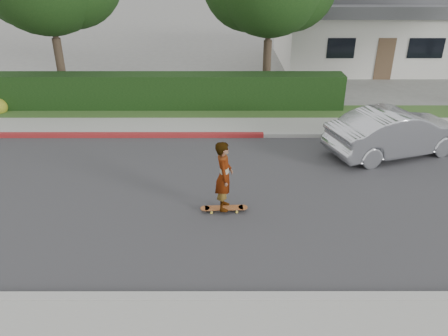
{
  "coord_description": "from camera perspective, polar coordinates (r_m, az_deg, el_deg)",
  "views": [
    {
      "loc": [
        -0.42,
        -10.41,
        5.97
      ],
      "look_at": [
        -0.42,
        -0.41,
        1.0
      ],
      "focal_mm": 35.0,
      "sensor_mm": 36.0,
      "label": 1
    }
  ],
  "objects": [
    {
      "name": "house",
      "position": [
        27.99,
        18.31,
        17.22
      ],
      "size": [
        10.6,
        8.6,
        4.3
      ],
      "color": "beige",
      "rests_on": "ground"
    },
    {
      "name": "ground",
      "position": [
        12.01,
        1.99,
        -3.41
      ],
      "size": [
        120.0,
        120.0,
        0.0
      ],
      "primitive_type": "plane",
      "color": "slate",
      "rests_on": "ground"
    },
    {
      "name": "planting_strip",
      "position": [
        18.02,
        1.31,
        7.23
      ],
      "size": [
        60.0,
        1.6,
        0.1
      ],
      "primitive_type": "cube",
      "color": "#2D4C1E",
      "rests_on": "ground"
    },
    {
      "name": "curb_far",
      "position": [
        15.67,
        1.51,
        4.31
      ],
      "size": [
        60.0,
        0.2,
        0.15
      ],
      "primitive_type": "cube",
      "color": "#9E9E99",
      "rests_on": "ground"
    },
    {
      "name": "road",
      "position": [
        12.01,
        1.99,
        -3.39
      ],
      "size": [
        60.0,
        8.0,
        0.01
      ],
      "primitive_type": "cube",
      "color": "#2D2D30",
      "rests_on": "ground"
    },
    {
      "name": "curb_near",
      "position": [
        8.65,
        2.9,
        -16.6
      ],
      "size": [
        60.0,
        0.2,
        0.15
      ],
      "primitive_type": "cube",
      "color": "#9E9E99",
      "rests_on": "ground"
    },
    {
      "name": "curb_red_section",
      "position": [
        16.32,
        -16.37,
        4.14
      ],
      "size": [
        12.0,
        0.21,
        0.15
      ],
      "primitive_type": "cube",
      "color": "maroon",
      "rests_on": "ground"
    },
    {
      "name": "skateboard",
      "position": [
        11.17,
        0.0,
        -5.26
      ],
      "size": [
        1.21,
        0.3,
        0.11
      ],
      "rotation": [
        0.0,
        0.0,
        0.05
      ],
      "color": "yellow",
      "rests_on": "ground"
    },
    {
      "name": "skateboarder",
      "position": [
        10.71,
        0.0,
        -1.05
      ],
      "size": [
        0.46,
        0.68,
        1.81
      ],
      "primitive_type": "imported",
      "rotation": [
        0.0,
        0.0,
        1.53
      ],
      "color": "white",
      "rests_on": "skateboard"
    },
    {
      "name": "hedge",
      "position": [
        18.55,
        -8.15,
        9.81
      ],
      "size": [
        15.0,
        1.0,
        1.5
      ],
      "primitive_type": "cube",
      "color": "black",
      "rests_on": "ground"
    },
    {
      "name": "sidewalk_near",
      "position": [
        8.03,
        3.21,
        -21.07
      ],
      "size": [
        60.0,
        1.6,
        0.12
      ],
      "primitive_type": "cube",
      "color": "gray",
      "rests_on": "ground"
    },
    {
      "name": "sidewalk_far",
      "position": [
        16.51,
        1.43,
        5.44
      ],
      "size": [
        60.0,
        1.6,
        0.12
      ],
      "primitive_type": "cube",
      "color": "gray",
      "rests_on": "ground"
    },
    {
      "name": "car_silver",
      "position": [
        15.15,
        21.62,
        4.35
      ],
      "size": [
        4.84,
        2.97,
        1.51
      ],
      "primitive_type": "imported",
      "rotation": [
        0.0,
        0.0,
        1.9
      ],
      "color": "#B8BAC0",
      "rests_on": "ground"
    }
  ]
}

